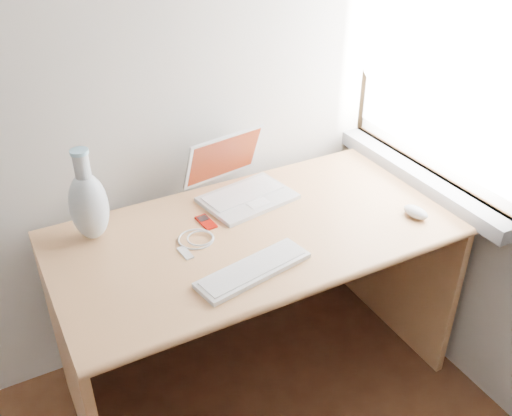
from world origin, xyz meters
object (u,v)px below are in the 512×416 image
laptop (242,183)px  vase (89,204)px  desk (247,265)px  external_keyboard (254,270)px

laptop → vase: bearing=171.6°
vase → desk: bearing=-14.3°
external_keyboard → vase: bearing=121.8°
laptop → external_keyboard: size_ratio=0.92×
vase → laptop: bearing=1.2°
desk → vase: bearing=165.7°
vase → external_keyboard: bearing=-47.6°
desk → laptop: 0.32m
external_keyboard → vase: 0.60m
desk → vase: 0.65m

